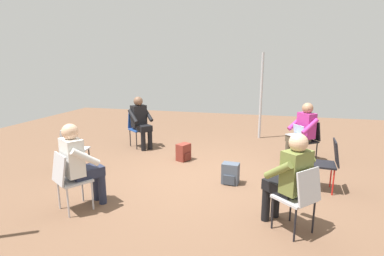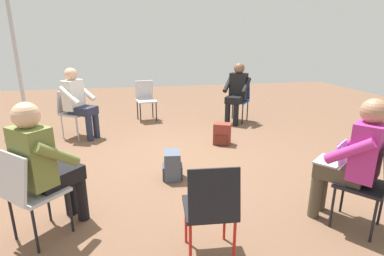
% 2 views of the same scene
% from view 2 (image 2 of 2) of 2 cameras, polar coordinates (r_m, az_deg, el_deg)
% --- Properties ---
extents(ground_plane, '(14.00, 14.00, 0.00)m').
position_cam_2_polar(ground_plane, '(4.48, -3.22, -5.90)').
color(ground_plane, brown).
extents(chair_northeast, '(0.58, 0.58, 0.85)m').
position_cam_2_polar(chair_northeast, '(6.51, 8.95, 5.68)').
color(chair_northeast, '#1E4799').
rests_on(chair_northeast, ground).
extents(chair_south, '(0.43, 0.46, 0.85)m').
position_cam_2_polar(chair_south, '(2.37, 3.63, -14.61)').
color(chair_south, black).
rests_on(chair_south, ground).
extents(chair_southwest, '(0.58, 0.59, 0.85)m').
position_cam_2_polar(chair_southwest, '(2.93, -28.58, -10.29)').
color(chair_southwest, '#B7B7BC').
rests_on(chair_southwest, ground).
extents(chair_north, '(0.46, 0.49, 0.85)m').
position_cam_2_polar(chair_north, '(6.56, -8.85, 5.78)').
color(chair_north, '#B7B7BC').
rests_on(chair_north, ground).
extents(chair_northwest, '(0.58, 0.56, 0.85)m').
position_cam_2_polar(chair_northwest, '(5.76, -21.93, 3.22)').
color(chair_northwest, '#B7B7BC').
rests_on(chair_northwest, ground).
extents(chair_southeast, '(0.58, 0.58, 0.85)m').
position_cam_2_polar(chair_southeast, '(3.17, 30.94, -8.68)').
color(chair_southeast, black).
rests_on(chair_southeast, ground).
extents(person_with_laptop, '(0.63, 0.64, 1.24)m').
position_cam_2_polar(person_with_laptop, '(3.12, 28.44, -4.73)').
color(person_with_laptop, '#4C4233').
rests_on(person_with_laptop, ground).
extents(person_in_white, '(0.63, 0.63, 1.24)m').
position_cam_2_polar(person_in_white, '(5.61, -20.90, 5.06)').
color(person_in_white, '#23283D').
rests_on(person_in_white, ground).
extents(person_in_black, '(0.63, 0.63, 1.24)m').
position_cam_2_polar(person_in_black, '(6.31, 8.54, 7.19)').
color(person_in_black, black).
rests_on(person_in_black, ground).
extents(person_in_olive, '(0.63, 0.63, 1.24)m').
position_cam_2_polar(person_in_olive, '(2.93, -26.33, -5.74)').
color(person_in_olive, black).
rests_on(person_in_olive, ground).
extents(backpack_near_laptop_user, '(0.34, 0.31, 0.36)m').
position_cam_2_polar(backpack_near_laptop_user, '(5.07, 5.75, -1.34)').
color(backpack_near_laptop_user, maroon).
rests_on(backpack_near_laptop_user, ground).
extents(backpack_by_empty_chair, '(0.27, 0.30, 0.36)m').
position_cam_2_polar(backpack_by_empty_chair, '(3.84, -3.77, -7.38)').
color(backpack_by_empty_chair, '#475160').
rests_on(backpack_by_empty_chair, ground).
extents(tent_pole_far, '(0.07, 0.07, 2.39)m').
position_cam_2_polar(tent_pole_far, '(6.82, -30.21, 10.08)').
color(tent_pole_far, '#B2B2B7').
rests_on(tent_pole_far, ground).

